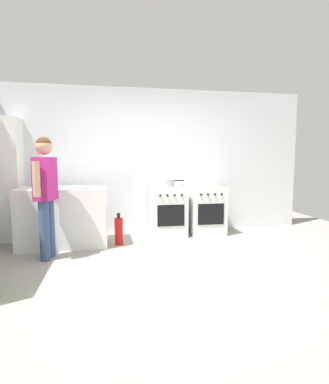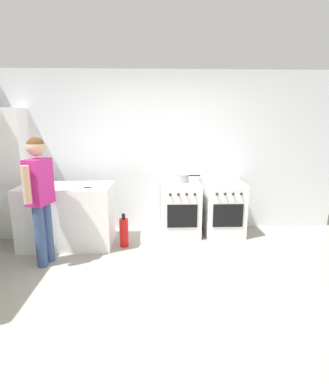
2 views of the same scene
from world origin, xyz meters
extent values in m
plane|color=gray|center=(0.00, 0.00, 0.00)|extent=(8.00, 8.00, 0.00)
cube|color=silver|center=(0.00, 1.95, 1.30)|extent=(6.00, 0.10, 2.60)
cube|color=white|center=(-1.35, 1.20, 0.45)|extent=(1.30, 0.70, 0.90)
cube|color=white|center=(0.35, 1.58, 0.42)|extent=(0.61, 0.60, 0.85)
cube|color=black|center=(0.35, 1.27, 0.40)|extent=(0.46, 0.01, 0.36)
cylinder|color=black|center=(0.21, 1.46, 0.85)|extent=(0.19, 0.19, 0.01)
cylinder|color=black|center=(0.49, 1.46, 0.85)|extent=(0.19, 0.19, 0.01)
cylinder|color=black|center=(0.21, 1.70, 0.85)|extent=(0.19, 0.19, 0.01)
cylinder|color=black|center=(0.49, 1.70, 0.85)|extent=(0.19, 0.19, 0.01)
cylinder|color=black|center=(0.17, 1.26, 0.74)|extent=(0.04, 0.02, 0.04)
cylinder|color=black|center=(0.29, 1.26, 0.74)|extent=(0.04, 0.02, 0.04)
cylinder|color=black|center=(0.41, 1.26, 0.74)|extent=(0.04, 0.02, 0.04)
cylinder|color=black|center=(0.53, 1.26, 0.74)|extent=(0.04, 0.02, 0.04)
cube|color=white|center=(1.05, 1.58, 0.42)|extent=(0.61, 0.60, 0.85)
cube|color=black|center=(1.05, 1.27, 0.40)|extent=(0.46, 0.01, 0.36)
cylinder|color=black|center=(0.91, 1.46, 0.85)|extent=(0.20, 0.20, 0.01)
cylinder|color=black|center=(1.19, 1.46, 0.85)|extent=(0.20, 0.20, 0.01)
cylinder|color=black|center=(0.91, 1.70, 0.85)|extent=(0.20, 0.20, 0.01)
cylinder|color=black|center=(1.19, 1.70, 0.85)|extent=(0.20, 0.20, 0.01)
cylinder|color=black|center=(0.87, 1.26, 0.74)|extent=(0.04, 0.02, 0.04)
cylinder|color=black|center=(0.99, 1.26, 0.74)|extent=(0.04, 0.02, 0.04)
cylinder|color=black|center=(1.11, 1.26, 0.74)|extent=(0.04, 0.02, 0.04)
cylinder|color=black|center=(1.23, 1.26, 0.74)|extent=(0.04, 0.02, 0.04)
cylinder|color=gray|center=(0.39, 1.65, 0.91)|extent=(0.18, 0.18, 0.13)
cylinder|color=black|center=(0.58, 1.65, 0.96)|extent=(0.18, 0.02, 0.02)
cube|color=silver|center=(-0.82, 1.00, 0.90)|extent=(0.24, 0.08, 0.01)
cube|color=black|center=(-0.99, 1.03, 0.91)|extent=(0.11, 0.04, 0.01)
cube|color=silver|center=(-1.52, 1.24, 0.90)|extent=(0.22, 0.11, 0.01)
cube|color=black|center=(-1.67, 1.30, 0.91)|extent=(0.11, 0.06, 0.01)
cylinder|color=#384C7A|center=(-1.50, 0.50, 0.40)|extent=(0.13, 0.13, 0.80)
cylinder|color=#384C7A|center=(-1.46, 0.66, 0.40)|extent=(0.13, 0.13, 0.80)
cube|color=#B7267A|center=(-1.48, 0.58, 1.08)|extent=(0.27, 0.38, 0.56)
cylinder|color=tan|center=(-1.53, 0.35, 1.09)|extent=(0.09, 0.09, 0.44)
cylinder|color=tan|center=(-1.42, 0.81, 1.09)|extent=(0.09, 0.09, 0.44)
sphere|color=tan|center=(-1.48, 0.58, 1.50)|extent=(0.22, 0.22, 0.22)
sphere|color=brown|center=(-1.48, 0.58, 1.52)|extent=(0.20, 0.20, 0.20)
cylinder|color=red|center=(-0.52, 1.10, 0.21)|extent=(0.13, 0.13, 0.42)
cylinder|color=black|center=(-0.52, 1.10, 0.46)|extent=(0.05, 0.05, 0.08)
cube|color=white|center=(-2.30, 1.68, 1.00)|extent=(0.48, 0.44, 2.00)
camera|label=1|loc=(-0.63, -3.55, 1.32)|focal=28.00mm
camera|label=2|loc=(-0.08, -3.05, 1.77)|focal=28.00mm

